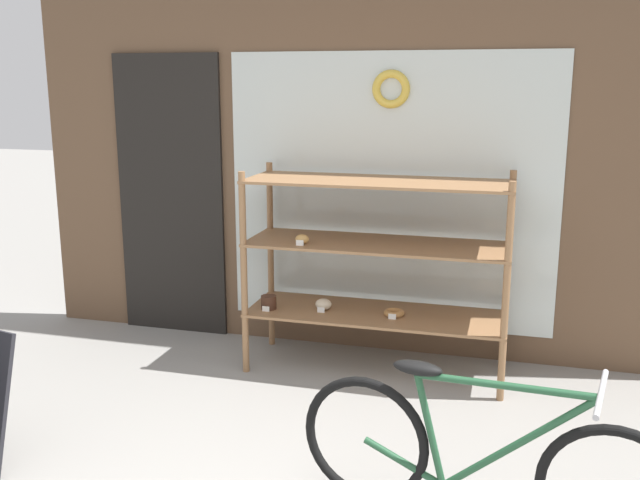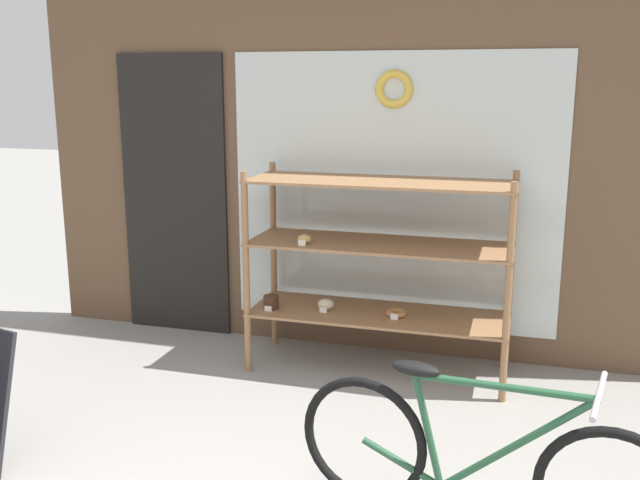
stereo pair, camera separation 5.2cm
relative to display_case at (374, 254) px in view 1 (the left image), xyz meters
name	(u,v)px [view 1 (the left image)]	position (x,y,z in m)	size (l,w,h in m)	color
storefront_facade	(358,85)	(-0.21, 0.42, 1.07)	(4.93, 0.13, 3.87)	brown
display_case	(374,254)	(0.00, 0.00, 0.00)	(1.70, 0.57, 1.35)	#8E6642
bicycle	(478,459)	(0.77, -1.60, -0.47)	(1.64, 0.48, 0.74)	black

